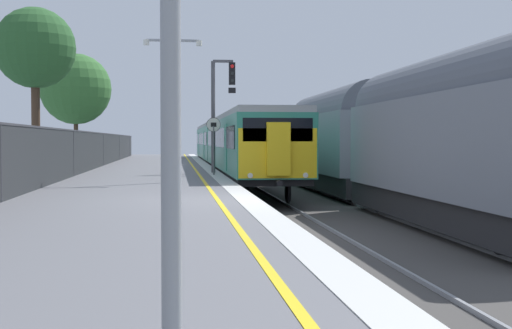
% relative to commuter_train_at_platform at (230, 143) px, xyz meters
% --- Properties ---
extents(ground, '(17.40, 110.00, 1.21)m').
position_rel_commuter_train_at_platform_xyz_m(ground, '(0.54, -26.40, -1.88)').
color(ground, slate).
extents(commuter_train_at_platform, '(2.83, 40.73, 3.81)m').
position_rel_commuter_train_at_platform_xyz_m(commuter_train_at_platform, '(0.00, 0.00, 0.00)').
color(commuter_train_at_platform, '#2D846B').
rests_on(commuter_train_at_platform, ground).
extents(freight_train_adjacent_track, '(2.60, 25.87, 4.73)m').
position_rel_commuter_train_at_platform_xyz_m(freight_train_adjacent_track, '(4.00, -18.64, 0.32)').
color(freight_train_adjacent_track, '#232326').
rests_on(freight_train_adjacent_track, ground).
extents(signal_gantry, '(1.10, 0.24, 5.06)m').
position_rel_commuter_train_at_platform_xyz_m(signal_gantry, '(-1.48, -12.34, 1.89)').
color(signal_gantry, '#47474C').
rests_on(signal_gantry, ground).
extents(speed_limit_sign, '(0.59, 0.08, 2.41)m').
position_rel_commuter_train_at_platform_xyz_m(speed_limit_sign, '(-1.85, -14.37, 0.28)').
color(speed_limit_sign, '#59595B').
rests_on(speed_limit_sign, ground).
extents(platform_lamp_mid, '(2.00, 0.20, 4.99)m').
position_rel_commuter_train_at_platform_xyz_m(platform_lamp_mid, '(-3.52, -19.22, 1.72)').
color(platform_lamp_mid, '#93999E').
rests_on(platform_lamp_mid, ground).
extents(platform_back_fence, '(0.07, 99.00, 1.89)m').
position_rel_commuter_train_at_platform_xyz_m(platform_back_fence, '(-7.55, -26.40, -0.28)').
color(platform_back_fence, '#282B2D').
rests_on(platform_back_fence, ground).
extents(background_tree_left, '(4.80, 4.80, 7.34)m').
position_rel_commuter_train_at_platform_xyz_m(background_tree_left, '(-10.17, 4.54, 3.54)').
color(background_tree_left, '#473323').
rests_on(background_tree_left, ground).
extents(background_tree_centre, '(3.50, 3.50, 7.22)m').
position_rel_commuter_train_at_platform_xyz_m(background_tree_centre, '(-9.46, -12.28, 4.10)').
color(background_tree_centre, '#473323').
rests_on(background_tree_centre, ground).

